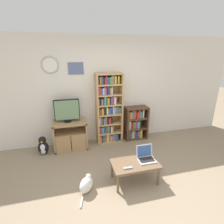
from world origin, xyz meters
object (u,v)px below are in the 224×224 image
Objects in this scene: bookshelf_short at (135,123)px; remote_near_laptop at (128,168)px; penguin_figurine at (43,146)px; coffee_table at (135,165)px; television at (67,111)px; bookshelf_tall at (108,109)px; cat at (87,184)px; tv_stand at (71,135)px; laptop at (146,156)px.

bookshelf_short is 1.87m from remote_near_laptop.
coffee_table is at bearing -38.23° from penguin_figurine.
coffee_table is at bearing -111.18° from bookshelf_short.
television is 0.70× the size of coffee_table.
remote_near_laptop is at bearing -43.80° from penguin_figurine.
bookshelf_tall reaches higher than coffee_table.
coffee_table is at bearing -85.62° from bookshelf_tall.
cat is 1.59m from penguin_figurine.
bookshelf_short reaches higher than remote_near_laptop.
television is at bearing 135.38° from cat.
tv_stand is at bearing 134.28° from cat.
bookshelf_short is at bearing -0.20° from bookshelf_tall.
remote_near_laptop is at bearing -60.54° from tv_stand.
coffee_table is at bearing -53.19° from remote_near_laptop.
tv_stand is at bearing 30.93° from remote_near_laptop.
cat is (0.20, -1.48, -0.21)m from tv_stand.
bookshelf_short is at bearing 68.82° from coffee_table.
bookshelf_tall is at bearing 102.53° from laptop.
coffee_table is at bearing -166.57° from laptop.
bookshelf_short is 2.32m from penguin_figurine.
laptop is 0.59× the size of cat.
laptop is (0.22, 0.05, 0.11)m from coffee_table.
laptop is (0.34, -1.52, -0.42)m from bookshelf_tall.
bookshelf_tall reaches higher than cat.
tv_stand is 0.65m from penguin_figurine.
remote_near_laptop is (-0.39, -0.18, -0.05)m from laptop.
tv_stand reaches higher than cat.
bookshelf_tall is at bearing 94.38° from coffee_table.
coffee_table is 2.70× the size of laptop.
penguin_figurine is at bearing -171.07° from bookshelf_tall.
laptop is at bearing -64.46° from remote_near_laptop.
tv_stand is at bearing 132.41° from laptop.
television is 0.96m from penguin_figurine.
television is at bearing -177.33° from bookshelf_short.
bookshelf_tall is 10.92× the size of remote_near_laptop.
penguin_figurine is at bearing 157.81° from cat.
television is at bearing 15.57° from penguin_figurine.
laptop is (1.29, -1.40, 0.10)m from tv_stand.
penguin_figurine is (-2.30, -0.24, -0.23)m from bookshelf_short.
coffee_table is at bearing -53.81° from tv_stand.
television is 1.94m from remote_near_laptop.
bookshelf_tall is 2.15× the size of coffee_table.
bookshelf_short is 5.44× the size of remote_near_laptop.
remote_near_laptop is at bearing -144.66° from coffee_table.
bookshelf_short is 1.57m from laptop.
penguin_figurine is (-0.62, -0.13, -0.14)m from tv_stand.
bookshelf_tall reaches higher than penguin_figurine.
penguin_figurine is at bearing 47.67° from remote_near_laptop.
coffee_table is (1.06, -1.46, -0.00)m from tv_stand.
tv_stand is 1.91m from laptop.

